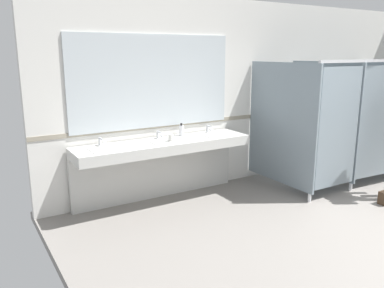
% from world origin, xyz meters
% --- Properties ---
extents(wall_back, '(7.39, 0.12, 2.88)m').
position_xyz_m(wall_back, '(0.00, 3.21, 1.44)').
color(wall_back, silver).
rests_on(wall_back, ground_plane).
extents(wall_back_tile_band, '(7.39, 0.01, 0.06)m').
position_xyz_m(wall_back_tile_band, '(0.00, 3.14, 1.05)').
color(wall_back_tile_band, '#9E937F').
rests_on(wall_back_tile_band, wall_back).
extents(vanity_counter, '(2.54, 0.60, 1.01)m').
position_xyz_m(vanity_counter, '(-1.97, 2.92, 0.66)').
color(vanity_counter, silver).
rests_on(vanity_counter, ground_plane).
extents(mirror_panel, '(2.44, 0.02, 1.29)m').
position_xyz_m(mirror_panel, '(-1.97, 3.13, 1.69)').
color(mirror_panel, silver).
rests_on(mirror_panel, wall_back).
extents(bathroom_stalls, '(2.78, 1.42, 1.99)m').
position_xyz_m(bathroom_stalls, '(1.16, 2.21, 1.04)').
color(bathroom_stalls, gray).
rests_on(bathroom_stalls, ground_plane).
extents(soap_dispenser, '(0.07, 0.07, 0.19)m').
position_xyz_m(soap_dispenser, '(-1.60, 3.01, 0.98)').
color(soap_dispenser, white).
rests_on(soap_dispenser, vanity_counter).
extents(paper_cup, '(0.07, 0.07, 0.10)m').
position_xyz_m(paper_cup, '(-1.91, 2.76, 0.95)').
color(paper_cup, white).
rests_on(paper_cup, vanity_counter).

